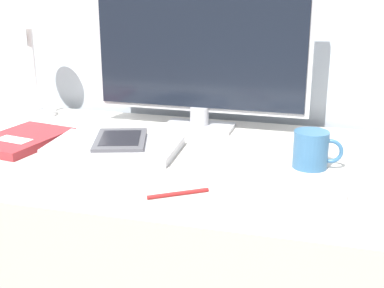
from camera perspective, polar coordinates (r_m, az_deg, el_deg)
desk at (r=1.53m, az=-0.40°, el=-14.11°), size 1.41×0.76×0.72m
monitor at (r=1.58m, az=0.84°, el=10.09°), size 0.65×0.11×0.46m
keyboard at (r=1.21m, az=9.87°, el=-4.18°), size 0.27×0.10×0.01m
laptop at (r=1.43m, az=-8.29°, el=-0.33°), size 0.35×0.22×0.02m
ereader at (r=1.44m, az=-7.64°, el=0.48°), size 0.18×0.22×0.01m
desk_lamp at (r=1.81m, az=-16.78°, el=9.38°), size 0.12×0.12×0.35m
notebook at (r=1.55m, az=-17.66°, el=0.44°), size 0.22×0.28×0.02m
coffee_mug at (r=1.32m, az=12.66°, el=-0.58°), size 0.12×0.08×0.09m
pen at (r=1.14m, az=-1.49°, el=-5.30°), size 0.12×0.08×0.01m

